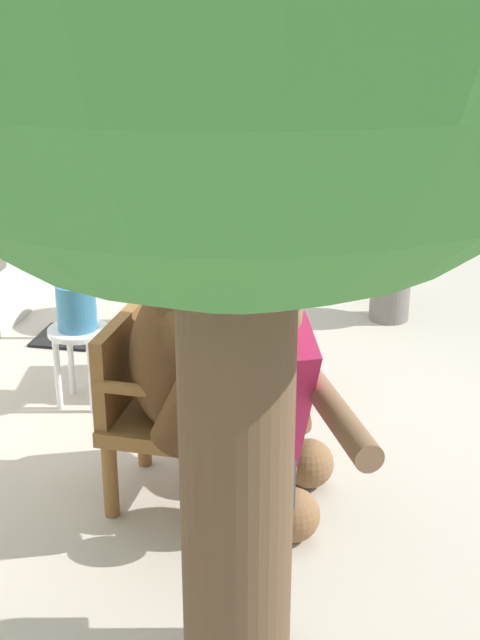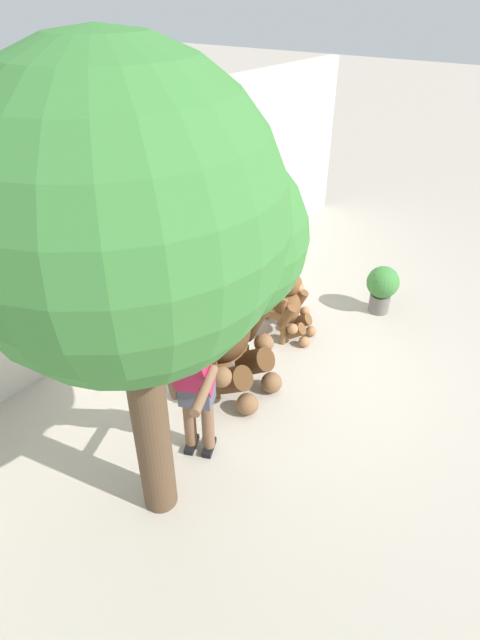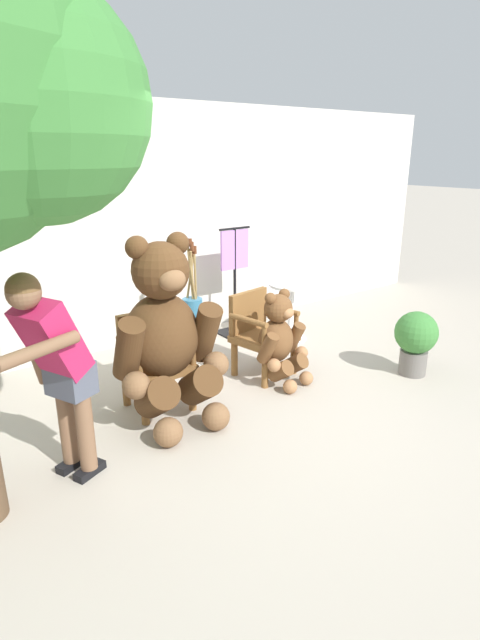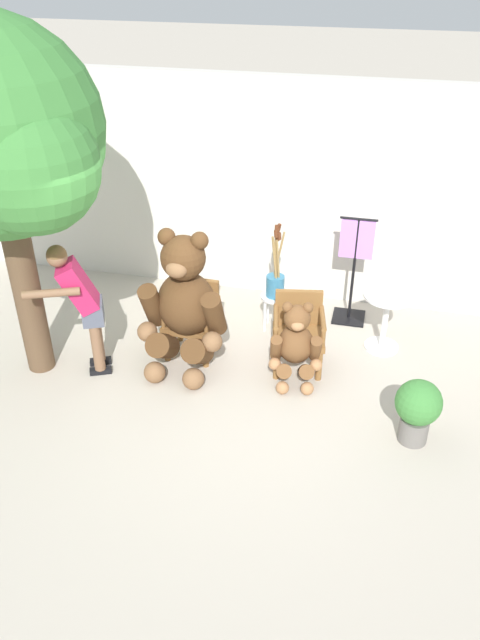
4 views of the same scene
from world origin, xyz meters
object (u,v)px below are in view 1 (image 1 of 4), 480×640
at_px(wooden_chair_left, 156,405).
at_px(teddy_bear_small, 265,314).
at_px(person_visitor, 252,439).
at_px(clothing_display_stand, 60,235).
at_px(round_side_table, 166,261).
at_px(potted_plant, 392,266).
at_px(brush_bucket, 76,292).
at_px(wooden_chair_right, 215,312).
at_px(white_stool, 79,346).
at_px(teddy_bear_large, 212,345).

height_order(wooden_chair_left, teddy_bear_small, teddy_bear_small).
bearing_deg(person_visitor, wooden_chair_left, 32.26).
relative_size(wooden_chair_left, clothing_display_stand, 0.63).
relative_size(person_visitor, round_side_table, 2.14).
distance_m(person_visitor, potted_plant, 3.56).
relative_size(brush_bucket, clothing_display_stand, 0.67).
relative_size(wooden_chair_left, potted_plant, 1.26).
height_order(teddy_bear_small, potted_plant, teddy_bear_small).
relative_size(wooden_chair_right, round_side_table, 1.19).
bearing_deg(teddy_bear_small, white_stool, 112.81).
relative_size(wooden_chair_right, potted_plant, 1.26).
height_order(teddy_bear_large, teddy_bear_small, teddy_bear_large).
relative_size(teddy_bear_large, round_side_table, 2.23).
bearing_deg(teddy_bear_large, wooden_chair_left, 89.00).
distance_m(wooden_chair_right, teddy_bear_large, 1.29).
xyz_separation_m(wooden_chair_right, potted_plant, (1.28, -0.97, -0.07)).
height_order(wooden_chair_right, teddy_bear_large, teddy_bear_large).
bearing_deg(person_visitor, teddy_bear_large, 20.20).
relative_size(wooden_chair_left, teddy_bear_large, 0.54).
height_order(brush_bucket, round_side_table, brush_bucket).
bearing_deg(round_side_table, potted_plant, -76.76).
height_order(wooden_chair_left, white_stool, wooden_chair_left).
bearing_deg(wooden_chair_left, brush_bucket, 40.07).
xyz_separation_m(teddy_bear_small, brush_bucket, (-0.41, 0.98, 0.21)).
height_order(wooden_chair_right, potted_plant, wooden_chair_right).
height_order(wooden_chair_right, brush_bucket, brush_bucket).
height_order(teddy_bear_large, brush_bucket, teddy_bear_large).
bearing_deg(white_stool, potted_plant, -44.71).
distance_m(person_visitor, white_stool, 2.33).
bearing_deg(round_side_table, teddy_bear_small, -136.80).
bearing_deg(wooden_chair_right, brush_bucket, 119.49).
bearing_deg(teddy_bear_large, clothing_display_stand, 39.47).
bearing_deg(person_visitor, white_stool, 35.99).
relative_size(teddy_bear_small, white_stool, 2.07).
relative_size(wooden_chair_left, teddy_bear_small, 0.90).
xyz_separation_m(wooden_chair_right, white_stool, (-0.39, 0.69, -0.11)).
xyz_separation_m(white_stool, clothing_display_stand, (0.88, 0.45, 0.36)).
bearing_deg(brush_bucket, wooden_chair_left, -139.93).
xyz_separation_m(teddy_bear_large, brush_bucket, (0.82, 0.96, -0.11)).
bearing_deg(round_side_table, wooden_chair_right, -148.89).
bearing_deg(teddy_bear_small, person_visitor, -171.23).
xyz_separation_m(wooden_chair_right, brush_bucket, (-0.39, 0.69, 0.22)).
height_order(white_stool, clothing_display_stand, clothing_display_stand).
bearing_deg(person_visitor, clothing_display_stand, 33.20).
bearing_deg(potted_plant, white_stool, 135.29).
bearing_deg(wooden_chair_right, round_side_table, 31.11).
xyz_separation_m(round_side_table, clothing_display_stand, (-0.43, 0.58, 0.27)).
height_order(teddy_bear_small, round_side_table, teddy_bear_small).
distance_m(wooden_chair_left, brush_bucket, 1.09).
bearing_deg(clothing_display_stand, wooden_chair_right, -113.31).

